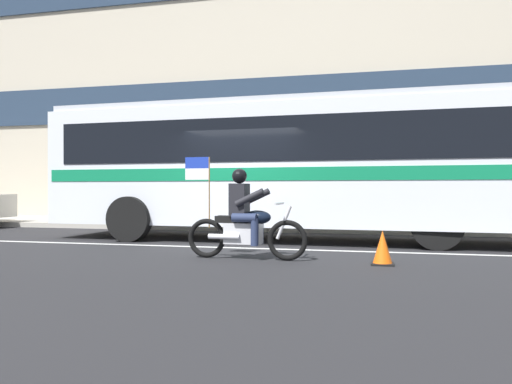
{
  "coord_description": "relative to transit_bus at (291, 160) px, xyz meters",
  "views": [
    {
      "loc": [
        3.01,
        -10.66,
        1.22
      ],
      "look_at": [
        0.51,
        -0.54,
        1.15
      ],
      "focal_mm": 35.88,
      "sensor_mm": 36.0,
      "label": 1
    }
  ],
  "objects": [
    {
      "name": "fire_hydrant",
      "position": [
        3.79,
        2.85,
        -1.36
      ],
      "size": [
        0.22,
        0.3,
        0.75
      ],
      "color": "#4C8C3F",
      "rests_on": "sidewalk_curb"
    },
    {
      "name": "motorcycle_with_rider",
      "position": [
        -0.21,
        -3.36,
        -1.22
      ],
      "size": [
        2.2,
        0.64,
        1.78
      ],
      "color": "black",
      "rests_on": "ground_plane"
    },
    {
      "name": "transit_bus",
      "position": [
        0.0,
        0.0,
        0.0
      ],
      "size": [
        11.54,
        2.99,
        3.22
      ],
      "color": "silver",
      "rests_on": "ground_plane"
    },
    {
      "name": "lane_center_stripe",
      "position": [
        -0.91,
        -1.79,
        -1.88
      ],
      "size": [
        26.6,
        0.14,
        0.01
      ],
      "primitive_type": "cube",
      "color": "silver",
      "rests_on": "ground_plane"
    },
    {
      "name": "ground_plane",
      "position": [
        -0.91,
        -1.19,
        -1.88
      ],
      "size": [
        60.0,
        60.0,
        0.0
      ],
      "primitive_type": "plane",
      "color": "black"
    },
    {
      "name": "traffic_cone",
      "position": [
        2.1,
        -3.47,
        -1.63
      ],
      "size": [
        0.36,
        0.36,
        0.55
      ],
      "color": "#EA590F",
      "rests_on": "ground_plane"
    },
    {
      "name": "sidewalk_curb",
      "position": [
        -0.91,
        3.91,
        -1.81
      ],
      "size": [
        28.0,
        3.8,
        0.15
      ],
      "primitive_type": "cube",
      "color": "#A39E93",
      "rests_on": "ground_plane"
    },
    {
      "name": "office_building_facade",
      "position": [
        -0.91,
        6.2,
        4.48
      ],
      "size": [
        28.0,
        0.89,
        12.71
      ],
      "color": "#B2A893",
      "rests_on": "ground_plane"
    }
  ]
}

